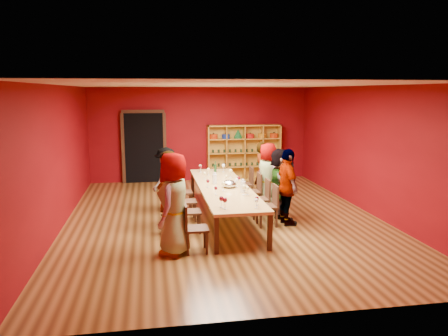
{
  "coord_description": "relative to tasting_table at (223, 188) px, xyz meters",
  "views": [
    {
      "loc": [
        -1.6,
        -9.5,
        2.86
      ],
      "look_at": [
        0.03,
        0.1,
        1.15
      ],
      "focal_mm": 35.0,
      "sensor_mm": 36.0,
      "label": 1
    }
  ],
  "objects": [
    {
      "name": "wine_glass_9",
      "position": [
        -0.29,
        -0.77,
        0.18
      ],
      "size": [
        0.07,
        0.07,
        0.18
      ],
      "color": "white",
      "rests_on": "tasting_table"
    },
    {
      "name": "wine_glass_11",
      "position": [
        0.29,
        -0.1,
        0.19
      ],
      "size": [
        0.08,
        0.08,
        0.2
      ],
      "color": "white",
      "rests_on": "tasting_table"
    },
    {
      "name": "spittoon_bowl",
      "position": [
        0.1,
        -0.15,
        0.13
      ],
      "size": [
        0.33,
        0.33,
        0.18
      ],
      "primitive_type": "ellipsoid",
      "color": "#B6B8BD",
      "rests_on": "tasting_table"
    },
    {
      "name": "wine_glass_0",
      "position": [
        -0.08,
        -0.47,
        0.2
      ],
      "size": [
        0.08,
        0.08,
        0.21
      ],
      "color": "white",
      "rests_on": "tasting_table"
    },
    {
      "name": "chair_person_right_2",
      "position": [
        0.91,
        -0.07,
        -0.2
      ],
      "size": [
        0.42,
        0.42,
        0.89
      ],
      "color": "black",
      "rests_on": "ground"
    },
    {
      "name": "person_left_1",
      "position": [
        -1.29,
        -0.87,
        0.15
      ],
      "size": [
        0.66,
        0.75,
        1.69
      ],
      "primitive_type": "imported",
      "rotation": [
        0.0,
        0.0,
        -1.98
      ],
      "color": "#131A34",
      "rests_on": "ground"
    },
    {
      "name": "wine_glass_2",
      "position": [
        0.14,
        0.44,
        0.18
      ],
      "size": [
        0.07,
        0.07,
        0.18
      ],
      "color": "white",
      "rests_on": "tasting_table"
    },
    {
      "name": "person_right_2",
      "position": [
        1.3,
        -0.07,
        0.1
      ],
      "size": [
        0.56,
        1.51,
        1.59
      ],
      "primitive_type": "imported",
      "rotation": [
        0.0,
        0.0,
        1.48
      ],
      "color": "#161B3C",
      "rests_on": "ground"
    },
    {
      "name": "doorway",
      "position": [
        -1.8,
        4.43,
        0.42
      ],
      "size": [
        1.4,
        0.17,
        2.3
      ],
      "color": "black",
      "rests_on": "ground"
    },
    {
      "name": "wine_glass_1",
      "position": [
        0.34,
        0.95,
        0.21
      ],
      "size": [
        0.09,
        0.09,
        0.22
      ],
      "color": "white",
      "rests_on": "tasting_table"
    },
    {
      "name": "wine_glass_4",
      "position": [
        -0.34,
        -1.8,
        0.21
      ],
      "size": [
        0.09,
        0.09,
        0.22
      ],
      "color": "white",
      "rests_on": "tasting_table"
    },
    {
      "name": "tasting_table",
      "position": [
        0.0,
        0.0,
        0.0
      ],
      "size": [
        1.1,
        4.5,
        0.75
      ],
      "color": "tan",
      "rests_on": "ground"
    },
    {
      "name": "chair_person_right_1",
      "position": [
        0.91,
        -0.7,
        -0.2
      ],
      "size": [
        0.42,
        0.42,
        0.89
      ],
      "color": "black",
      "rests_on": "ground"
    },
    {
      "name": "wine_glass_7",
      "position": [
        0.29,
        -1.95,
        0.18
      ],
      "size": [
        0.07,
        0.07,
        0.18
      ],
      "color": "white",
      "rests_on": "tasting_table"
    },
    {
      "name": "wine_glass_8",
      "position": [
        -0.31,
        1.8,
        0.19
      ],
      "size": [
        0.07,
        0.07,
        0.19
      ],
      "color": "white",
      "rests_on": "tasting_table"
    },
    {
      "name": "chair_person_left_3",
      "position": [
        -0.91,
        0.91,
        -0.2
      ],
      "size": [
        0.42,
        0.42,
        0.89
      ],
      "color": "black",
      "rests_on": "ground"
    },
    {
      "name": "room_shell",
      "position": [
        0.0,
        0.0,
        0.8
      ],
      "size": [
        7.1,
        9.1,
        3.04
      ],
      "color": "#563516",
      "rests_on": "ground"
    },
    {
      "name": "person_left_3",
      "position": [
        -1.24,
        0.91,
        0.07
      ],
      "size": [
        0.51,
        1.04,
        1.55
      ],
      "primitive_type": "imported",
      "rotation": [
        0.0,
        0.0,
        -1.68
      ],
      "color": "#505056",
      "rests_on": "ground"
    },
    {
      "name": "wine_bottle",
      "position": [
        0.08,
        1.74,
        0.16
      ],
      "size": [
        0.09,
        0.09,
        0.29
      ],
      "color": "#133417",
      "rests_on": "tasting_table"
    },
    {
      "name": "wine_glass_17",
      "position": [
        0.34,
        -1.77,
        0.18
      ],
      "size": [
        0.07,
        0.07,
        0.18
      ],
      "color": "white",
      "rests_on": "tasting_table"
    },
    {
      "name": "wine_glass_5",
      "position": [
        0.38,
        0.13,
        0.19
      ],
      "size": [
        0.08,
        0.08,
        0.19
      ],
      "color": "white",
      "rests_on": "tasting_table"
    },
    {
      "name": "wine_glass_14",
      "position": [
        0.3,
        1.77,
        0.21
      ],
      "size": [
        0.09,
        0.09,
        0.22
      ],
      "color": "white",
      "rests_on": "tasting_table"
    },
    {
      "name": "chair_person_right_4",
      "position": [
        0.91,
        1.58,
        -0.2
      ],
      "size": [
        0.42,
        0.42,
        0.89
      ],
      "color": "black",
      "rests_on": "ground"
    },
    {
      "name": "chair_person_right_3",
      "position": [
        0.91,
        0.7,
        -0.2
      ],
      "size": [
        0.42,
        0.42,
        0.89
      ],
      "color": "black",
      "rests_on": "ground"
    },
    {
      "name": "person_right_3",
      "position": [
        1.23,
        0.7,
        0.11
      ],
      "size": [
        0.68,
        0.89,
        1.62
      ],
      "primitive_type": "imported",
      "rotation": [
        0.0,
        0.0,
        1.92
      ],
      "color": "#454549",
      "rests_on": "ground"
    },
    {
      "name": "wine_glass_13",
      "position": [
        0.35,
        -0.9,
        0.19
      ],
      "size": [
        0.07,
        0.07,
        0.19
      ],
      "color": "white",
      "rests_on": "tasting_table"
    },
    {
      "name": "wine_glass_15",
      "position": [
        -0.3,
        1.94,
        0.19
      ],
      "size": [
        0.08,
        0.08,
        0.19
      ],
      "color": "white",
      "rests_on": "tasting_table"
    },
    {
      "name": "carafe_a",
      "position": [
        -0.15,
        0.3,
        0.17
      ],
      "size": [
        0.14,
        0.14,
        0.27
      ],
      "color": "white",
      "rests_on": "tasting_table"
    },
    {
      "name": "wine_glass_3",
      "position": [
        -0.36,
        -0.05,
        0.18
      ],
      "size": [
        0.07,
        0.07,
        0.18
      ],
      "color": "white",
      "rests_on": "tasting_table"
    },
    {
      "name": "chair_person_left_0",
      "position": [
        -0.91,
        -2.0,
        -0.2
      ],
      "size": [
        0.42,
        0.42,
        0.89
      ],
      "color": "black",
      "rests_on": "ground"
    },
    {
      "name": "chair_person_left_1",
      "position": [
        -0.91,
        -0.87,
        -0.2
      ],
      "size": [
        0.42,
        0.42,
        0.89
      ],
      "color": "black",
      "rests_on": "ground"
    },
    {
      "name": "person_right_1",
      "position": [
        1.28,
        -0.7,
        0.13
      ],
      "size": [
        0.49,
        0.99,
        1.66
      ],
      "primitive_type": "imported",
      "rotation": [
        0.0,
        0.0,
        1.62
      ],
      "color": "pink",
      "rests_on": "ground"
    },
    {
      "name": "wine_glass_12",
      "position": [
        -0.16,
        1.38,
        0.19
      ],
      "size": [
        0.08,
        0.08,
        0.19
      ],
      "color": "white",
      "rests_on": "tasting_table"
    },
    {
      "name": "person_left_0",
      "position": [
        -1.22,
        -2.0,
        0.21
      ],
      "size": [
        0.78,
        1.01,
        1.82
      ],
      "primitive_type": "imported",
      "rotation": [
        0.0,
        0.0,
        -1.95
      ],
      "color": "pink",
      "rests_on": "ground"
    },
    {
      "name": "chair_person_left_2",
      "position": [
        -0.91,
        -0.01,
        -0.2
      ],
      "size": [
        0.42,
        0.42,
        0.89
      ],
      "color": "black",
      "rests_on": "ground"
    },
    {
      "name": "wine_glass_16",
      "position": [
        -0.32,
        0.88,
        0.18
      ],
      "size": [
        0.07,
        0.07,
        0.18
      ],
      "color": "white",
      "rests_on": "tasting_table"
    },
    {
      "name": "wine_glass_6",
      "position": [
        -0.29,
        -1.92,
        0.21
      ],
      "size": [
        0.09,
        0.09,
        0.22
      ],
      "color": "white",
      "rests_on": "tasting_table"
    },
    {
      "name": "person_right_4",
      "position": [
        1.31,
        1.58,
        0.07
      ],
      "size": [
        0.49,
        0.62,
        1.55
      ],
      "primitive_type": "imported",
      "rotation": [
        0.0,
        0.0,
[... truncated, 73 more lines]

